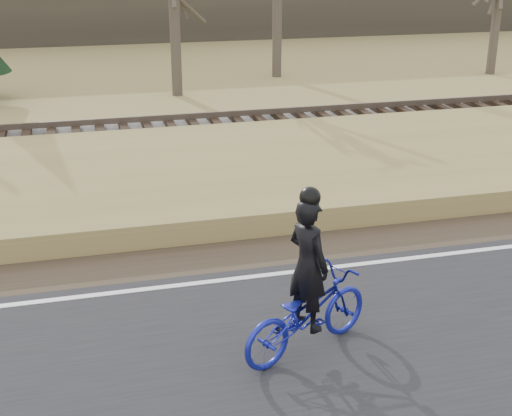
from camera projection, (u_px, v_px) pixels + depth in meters
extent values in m
plane|color=olive|center=(325.00, 278.00, 11.33)|extent=(120.00, 120.00, 0.00)
cube|color=black|center=(392.00, 360.00, 9.06)|extent=(120.00, 6.00, 0.06)
cube|color=silver|center=(321.00, 269.00, 11.49)|extent=(120.00, 0.12, 0.01)
cube|color=#473A2B|center=(301.00, 247.00, 12.41)|extent=(120.00, 1.60, 0.04)
cube|color=olive|center=(257.00, 183.00, 15.05)|extent=(120.00, 5.00, 0.44)
cube|color=slate|center=(220.00, 138.00, 18.49)|extent=(120.00, 3.00, 0.45)
cube|color=black|center=(219.00, 126.00, 18.38)|extent=(120.00, 2.40, 0.14)
cube|color=brown|center=(225.00, 128.00, 17.68)|extent=(120.00, 0.07, 0.15)
cube|color=brown|center=(214.00, 115.00, 18.98)|extent=(120.00, 0.07, 0.15)
imported|color=navy|center=(307.00, 313.00, 9.04)|extent=(2.14, 1.50, 1.07)
imported|color=black|center=(308.00, 265.00, 8.80)|extent=(0.64, 0.75, 1.73)
sphere|color=black|center=(310.00, 197.00, 8.49)|extent=(0.26, 0.26, 0.26)
cylinder|color=#51473B|center=(174.00, 5.00, 23.55)|extent=(0.36, 0.36, 6.03)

